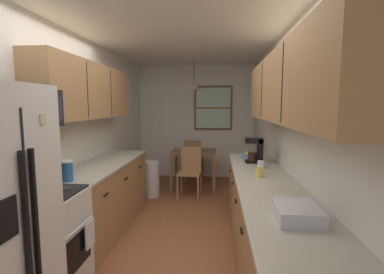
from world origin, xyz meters
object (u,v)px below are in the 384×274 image
Objects in this scene: stove_range at (42,244)px; dining_chair_far at (193,157)px; fruit_bowl at (249,155)px; table_serving_bowl at (198,149)px; dining_chair_near at (190,169)px; mug_spare at (261,164)px; trash_bin at (151,179)px; storage_canister at (67,171)px; mug_by_coffeemaker at (259,172)px; coffee_maker at (256,150)px; microwave_over_range at (20,109)px; dining_table at (194,157)px; dish_rack at (297,213)px.

stove_range is 1.22× the size of dining_chair_far.
fruit_bowl is 1.31× the size of table_serving_bowl.
mug_spare is (1.02, -1.53, 0.44)m from dining_chair_near.
mug_spare is at bearing -40.15° from trash_bin.
storage_canister is 1.78× the size of mug_by_coffeemaker.
fruit_bowl is at bearing 89.34° from mug_by_coffeemaker.
mug_by_coffeemaker reaches higher than trash_bin.
storage_canister is 3.13m from table_serving_bowl.
stove_range is 2.93m from dining_chair_near.
coffee_maker is 1.40× the size of fruit_bowl.
microwave_over_range is at bearing 179.97° from stove_range.
dining_table is 2.70m from mug_by_coffeemaker.
microwave_over_range reaches higher than dining_table.
storage_canister is (-1.03, -2.88, 0.39)m from dining_table.
fruit_bowl is at bearing 41.99° from microwave_over_range.
microwave_over_range is at bearing -98.63° from trash_bin.
dining_table is 0.59m from dining_chair_far.
fruit_bowl reaches higher than dining_chair_near.
coffee_maker is 0.35m from fruit_bowl.
trash_bin is 2.36m from storage_canister.
trash_bin is 3.11× the size of storage_canister.
mug_spare is at bearing -83.47° from fruit_bowl.
coffee_maker is at bearing 85.09° from mug_by_coffeemaker.
fruit_bowl is (0.99, -2.03, 0.44)m from dining_chair_far.
dining_table is 2.35m from mug_spare.
microwave_over_range is (-0.11, 0.00, 1.16)m from stove_range.
microwave_over_range is 4.20m from dining_chair_far.
mug_spare is (0.02, -0.31, -0.13)m from coffee_maker.
dining_chair_near is 2.21m from mug_by_coffeemaker.
mug_by_coffeemaker is (0.91, -2.52, 0.33)m from dining_table.
dining_table is 2.58× the size of dish_rack.
dining_table reaches higher than trash_bin.
trash_bin is at bearing -139.02° from dining_table.
trash_bin is at bearing -174.68° from dining_chair_near.
dish_rack is at bearing -90.25° from mug_spare.
trash_bin is 5.26× the size of mug_spare.
microwave_over_range is 0.72× the size of dining_table.
fruit_bowl reaches higher than dining_chair_far.
microwave_over_range reaches higher than fruit_bowl.
dining_table is (1.03, 3.32, 0.14)m from stove_range.
dining_table is at bearing 71.05° from microwave_over_range.
microwave_over_range is 1.86× the size of dish_rack.
mug_by_coffeemaker is at bearing 21.28° from microwave_over_range.
dish_rack reaches higher than fruit_bowl.
fruit_bowl is (-0.07, 0.63, -0.01)m from mug_spare.
microwave_over_range is at bearing -103.53° from storage_canister.
dish_rack is at bearing -89.54° from coffee_maker.
dining_chair_far is 4.35× the size of storage_canister.
mug_by_coffeemaker is 0.95× the size of mug_spare.
dining_chair_far is 3.91× the size of fruit_bowl.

